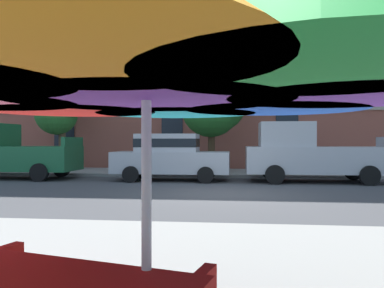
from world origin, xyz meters
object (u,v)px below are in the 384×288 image
(sedan_silver, at_px, (170,156))
(patio_umbrella, at_px, (146,55))
(street_tree_middle, at_px, (214,106))
(street_tree_left, at_px, (61,106))
(pickup_green, at_px, (8,153))
(pickup_silver, at_px, (309,154))

(sedan_silver, distance_m, patio_umbrella, 12.90)
(sedan_silver, bearing_deg, street_tree_middle, 62.86)
(street_tree_middle, distance_m, patio_umbrella, 15.67)
(street_tree_middle, bearing_deg, street_tree_left, 176.69)
(pickup_green, relative_size, street_tree_middle, 1.13)
(pickup_silver, bearing_deg, street_tree_left, 163.19)
(pickup_green, distance_m, patio_umbrella, 15.35)
(pickup_silver, bearing_deg, street_tree_middle, 141.61)
(sedan_silver, bearing_deg, pickup_green, 180.00)
(pickup_silver, height_order, patio_umbrella, patio_umbrella)
(pickup_green, xyz_separation_m, sedan_silver, (6.60, -0.00, -0.08))
(sedan_silver, xyz_separation_m, patio_umbrella, (1.97, -12.70, 1.08))
(sedan_silver, relative_size, pickup_silver, 0.86)
(sedan_silver, bearing_deg, pickup_silver, 0.00)
(pickup_silver, distance_m, street_tree_left, 11.79)
(street_tree_left, relative_size, patio_umbrella, 1.23)
(pickup_green, bearing_deg, street_tree_left, 78.38)
(street_tree_middle, bearing_deg, pickup_silver, -38.39)
(street_tree_left, height_order, street_tree_middle, street_tree_left)
(street_tree_middle, bearing_deg, sedan_silver, -117.14)
(street_tree_middle, relative_size, patio_umbrella, 1.22)
(pickup_silver, bearing_deg, sedan_silver, -180.00)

